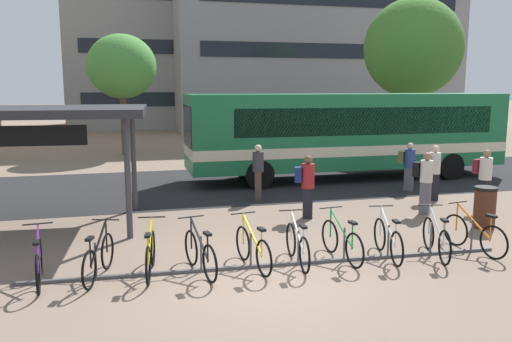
{
  "coord_description": "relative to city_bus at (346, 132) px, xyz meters",
  "views": [
    {
      "loc": [
        -2.44,
        -8.54,
        3.48
      ],
      "look_at": [
        0.97,
        4.57,
        1.26
      ],
      "focal_mm": 36.34,
      "sensor_mm": 36.0,
      "label": 1
    }
  ],
  "objects": [
    {
      "name": "parked_bicycle_silver_8",
      "position": [
        -1.99,
        -8.95,
        -1.39
      ],
      "size": [
        0.63,
        1.67,
        0.99
      ],
      "rotation": [
        0.0,
        0.0,
        1.3
      ],
      "color": "black",
      "rests_on": "ground"
    },
    {
      "name": "commuter_maroon_pack_5",
      "position": [
        -4.16,
        -2.82,
        -0.78
      ],
      "size": [
        0.44,
        0.58,
        1.73
      ],
      "rotation": [
        0.0,
        0.0,
        4.44
      ],
      "color": "#47382D",
      "rests_on": "ground"
    },
    {
      "name": "parked_bicycle_black_3",
      "position": [
        -6.84,
        -8.7,
        -1.39
      ],
      "size": [
        0.55,
        1.7,
        0.99
      ],
      "rotation": [
        0.0,
        0.0,
        1.77
      ],
      "color": "black",
      "rests_on": "ground"
    },
    {
      "name": "parked_bicycle_yellow_2",
      "position": [
        -7.74,
        -8.53,
        -1.39
      ],
      "size": [
        0.52,
        1.71,
        0.99
      ],
      "rotation": [
        0.0,
        0.0,
        1.43
      ],
      "color": "black",
      "rests_on": "ground"
    },
    {
      "name": "city_bus",
      "position": [
        0.0,
        0.0,
        0.0
      ],
      "size": [
        12.05,
        2.67,
        3.2
      ],
      "rotation": [
        0.0,
        0.0,
        3.13
      ],
      "color": "#196B3D",
      "rests_on": "ground"
    },
    {
      "name": "parked_bicycle_white_7",
      "position": [
        -2.99,
        -8.78,
        -1.39
      ],
      "size": [
        0.52,
        1.71,
        0.99
      ],
      "rotation": [
        0.0,
        0.0,
        1.41
      ],
      "color": "black",
      "rests_on": "ground"
    },
    {
      "name": "trash_bin",
      "position": [
        0.48,
        -7.29,
        -1.26
      ],
      "size": [
        0.55,
        0.55,
        1.03
      ],
      "color": "#4C2819",
      "rests_on": "ground"
    },
    {
      "name": "commuter_olive_pack_3",
      "position": [
        1.07,
        -2.7,
        -0.84
      ],
      "size": [
        0.56,
        0.6,
        1.63
      ],
      "rotation": [
        0.0,
        0.0,
        5.34
      ],
      "color": "#565660",
      "rests_on": "ground"
    },
    {
      "name": "parked_bicycle_white_5",
      "position": [
        -4.91,
        -8.67,
        -1.39
      ],
      "size": [
        0.52,
        1.72,
        0.99
      ],
      "rotation": [
        0.0,
        0.0,
        1.5
      ],
      "color": "black",
      "rests_on": "ground"
    },
    {
      "name": "bike_rack",
      "position": [
        -5.37,
        -8.68,
        -1.68
      ],
      "size": [
        9.55,
        0.5,
        0.7
      ],
      "rotation": [
        0.0,
        0.0,
        -0.04
      ],
      "color": "#47474C",
      "rests_on": "ground"
    },
    {
      "name": "parked_bicycle_orange_9",
      "position": [
        -1.04,
        -8.89,
        -1.39
      ],
      "size": [
        0.52,
        1.7,
        0.99
      ],
      "rotation": [
        0.0,
        0.0,
        1.75
      ],
      "color": "black",
      "rests_on": "ground"
    },
    {
      "name": "bus_lane_asphalt",
      "position": [
        -5.73,
        -0.0,
        -1.77
      ],
      "size": [
        80.0,
        7.2,
        0.01
      ],
      "primitive_type": "cube",
      "color": "#232326",
      "rests_on": "ground"
    },
    {
      "name": "commuter_maroon_pack_1",
      "position": [
        1.58,
        -5.81,
        -0.76
      ],
      "size": [
        0.41,
        0.57,
        1.75
      ],
      "rotation": [
        0.0,
        0.0,
        4.91
      ],
      "color": "black",
      "rests_on": "ground"
    },
    {
      "name": "building_right_wing",
      "position": [
        7.76,
        25.82,
        7.79
      ],
      "size": [
        23.33,
        12.63,
        19.13
      ],
      "color": "gray",
      "rests_on": "ground"
    },
    {
      "name": "ground",
      "position": [
        -5.73,
        -9.42,
        -1.78
      ],
      "size": [
        200.0,
        200.0,
        0.0
      ],
      "primitive_type": "plane",
      "color": "#7A6656"
    },
    {
      "name": "street_tree_2",
      "position": [
        6.79,
        6.83,
        3.67
      ],
      "size": [
        5.09,
        5.09,
        8.03
      ],
      "color": "brown",
      "rests_on": "ground"
    },
    {
      "name": "parked_bicycle_purple_0",
      "position": [
        -9.68,
        -8.5,
        -1.39
      ],
      "size": [
        0.52,
        1.72,
        0.99
      ],
      "rotation": [
        0.0,
        0.0,
        1.67
      ],
      "color": "black",
      "rests_on": "ground"
    },
    {
      "name": "parked_bicycle_green_6",
      "position": [
        -3.96,
        -8.65,
        -1.39
      ],
      "size": [
        0.52,
        1.72,
        0.99
      ],
      "rotation": [
        0.0,
        0.0,
        1.66
      ],
      "color": "black",
      "rests_on": "ground"
    },
    {
      "name": "building_centre_block",
      "position": [
        -2.36,
        29.54,
        4.35
      ],
      "size": [
        19.86,
        10.53,
        12.25
      ],
      "color": "gray",
      "rests_on": "ground"
    },
    {
      "name": "commuter_teal_pack_0",
      "position": [
        1.02,
        -4.22,
        -0.8
      ],
      "size": [
        0.58,
        0.43,
        1.71
      ],
      "rotation": [
        0.0,
        0.0,
        6.04
      ],
      "color": "black",
      "rests_on": "ground"
    },
    {
      "name": "commuter_black_pack_2",
      "position": [
        -0.18,
        -5.64,
        -0.79
      ],
      "size": [
        0.57,
        0.6,
        1.71
      ],
      "rotation": [
        0.0,
        0.0,
        5.38
      ],
      "color": "#565660",
      "rests_on": "ground"
    },
    {
      "name": "parked_bicycle_black_1",
      "position": [
        -8.66,
        -8.49,
        -1.39
      ],
      "size": [
        0.65,
        1.67,
        0.99
      ],
      "rotation": [
        0.0,
        0.0,
        1.29
      ],
      "color": "black",
      "rests_on": "ground"
    },
    {
      "name": "street_tree_1",
      "position": [
        -8.03,
        9.18,
        2.66
      ],
      "size": [
        3.43,
        3.43,
        6.04
      ],
      "color": "brown",
      "rests_on": "ground"
    },
    {
      "name": "parked_bicycle_yellow_4",
      "position": [
        -5.81,
        -8.66,
        -1.39
      ],
      "size": [
        0.52,
        1.71,
        0.99
      ],
      "rotation": [
        0.0,
        0.0,
        1.73
      ],
      "color": "black",
      "rests_on": "ground"
    },
    {
      "name": "transit_shelter",
      "position": [
        -10.25,
        -4.49,
        1.01
      ],
      "size": [
        5.62,
        3.96,
        2.98
      ],
      "rotation": [
        0.0,
        0.0,
        -0.07
      ],
      "color": "#38383D",
      "rests_on": "ground"
    },
    {
      "name": "commuter_navy_pack_4",
      "position": [
        -3.49,
        -5.31,
        -0.81
      ],
      "size": [
        0.59,
        0.47,
        1.69
      ],
      "rotation": [
        0.0,
        0.0,
        5.94
      ],
      "color": "black",
      "rests_on": "ground"
    }
  ]
}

